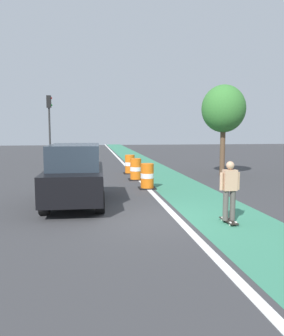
{
  "coord_description": "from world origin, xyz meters",
  "views": [
    {
      "loc": [
        -1.49,
        -9.56,
        2.51
      ],
      "look_at": [
        0.37,
        3.05,
        1.1
      ],
      "focal_mm": 36.43,
      "sensor_mm": 36.0,
      "label": 1
    }
  ],
  "objects_px": {
    "traffic_barrel_front": "(147,176)",
    "traffic_light_corner": "(49,117)",
    "skateboarder_on_lane": "(230,190)",
    "traffic_barrel_mid": "(136,169)",
    "parked_suv_nearest": "(75,174)",
    "traffic_barrel_back": "(130,164)",
    "street_tree_sidewalk": "(224,109)",
    "pedestrian_crossing": "(55,154)"
  },
  "relations": [
    {
      "from": "traffic_barrel_front",
      "to": "traffic_light_corner",
      "type": "relative_size",
      "value": 0.21
    },
    {
      "from": "skateboarder_on_lane",
      "to": "traffic_barrel_mid",
      "type": "bearing_deg",
      "value": 99.75
    },
    {
      "from": "parked_suv_nearest",
      "to": "traffic_barrel_mid",
      "type": "bearing_deg",
      "value": 62.79
    },
    {
      "from": "traffic_barrel_front",
      "to": "traffic_barrel_back",
      "type": "distance_m",
      "value": 5.29
    },
    {
      "from": "traffic_barrel_mid",
      "to": "street_tree_sidewalk",
      "type": "xyz_separation_m",
      "value": [
        5.0,
        1.01,
        3.14
      ]
    },
    {
      "from": "traffic_light_corner",
      "to": "street_tree_sidewalk",
      "type": "height_order",
      "value": "traffic_light_corner"
    },
    {
      "from": "pedestrian_crossing",
      "to": "street_tree_sidewalk",
      "type": "relative_size",
      "value": 0.32
    },
    {
      "from": "skateboarder_on_lane",
      "to": "traffic_barrel_mid",
      "type": "xyz_separation_m",
      "value": [
        -1.45,
        8.46,
        -0.38
      ]
    },
    {
      "from": "traffic_barrel_mid",
      "to": "skateboarder_on_lane",
      "type": "bearing_deg",
      "value": -80.25
    },
    {
      "from": "skateboarder_on_lane",
      "to": "traffic_barrel_front",
      "type": "distance_m",
      "value": 5.94
    },
    {
      "from": "parked_suv_nearest",
      "to": "traffic_barrel_front",
      "type": "relative_size",
      "value": 4.26
    },
    {
      "from": "traffic_barrel_back",
      "to": "pedestrian_crossing",
      "type": "relative_size",
      "value": 0.68
    },
    {
      "from": "skateboarder_on_lane",
      "to": "traffic_barrel_mid",
      "type": "relative_size",
      "value": 1.55
    },
    {
      "from": "parked_suv_nearest",
      "to": "traffic_barrel_back",
      "type": "distance_m",
      "value": 8.48
    },
    {
      "from": "skateboarder_on_lane",
      "to": "pedestrian_crossing",
      "type": "relative_size",
      "value": 1.05
    },
    {
      "from": "pedestrian_crossing",
      "to": "traffic_light_corner",
      "type": "bearing_deg",
      "value": 104.48
    },
    {
      "from": "traffic_barrel_back",
      "to": "street_tree_sidewalk",
      "type": "distance_m",
      "value": 6.13
    },
    {
      "from": "traffic_light_corner",
      "to": "pedestrian_crossing",
      "type": "relative_size",
      "value": 3.17
    },
    {
      "from": "traffic_light_corner",
      "to": "pedestrian_crossing",
      "type": "xyz_separation_m",
      "value": [
        0.57,
        -2.2,
        -2.64
      ]
    },
    {
      "from": "parked_suv_nearest",
      "to": "traffic_barrel_mid",
      "type": "xyz_separation_m",
      "value": [
        2.77,
        5.39,
        -0.5
      ]
    },
    {
      "from": "parked_suv_nearest",
      "to": "pedestrian_crossing",
      "type": "bearing_deg",
      "value": 98.84
    },
    {
      "from": "traffic_barrel_front",
      "to": "street_tree_sidewalk",
      "type": "xyz_separation_m",
      "value": [
        4.85,
        3.68,
        3.14
      ]
    },
    {
      "from": "skateboarder_on_lane",
      "to": "traffic_barrel_front",
      "type": "xyz_separation_m",
      "value": [
        -1.3,
        5.79,
        -0.38
      ]
    },
    {
      "from": "traffic_barrel_mid",
      "to": "traffic_barrel_front",
      "type": "bearing_deg",
      "value": -86.72
    },
    {
      "from": "skateboarder_on_lane",
      "to": "traffic_barrel_back",
      "type": "xyz_separation_m",
      "value": [
        -1.46,
        11.08,
        -0.38
      ]
    },
    {
      "from": "pedestrian_crossing",
      "to": "street_tree_sidewalk",
      "type": "height_order",
      "value": "street_tree_sidewalk"
    },
    {
      "from": "skateboarder_on_lane",
      "to": "street_tree_sidewalk",
      "type": "relative_size",
      "value": 0.34
    },
    {
      "from": "traffic_barrel_front",
      "to": "pedestrian_crossing",
      "type": "height_order",
      "value": "pedestrian_crossing"
    },
    {
      "from": "traffic_barrel_front",
      "to": "traffic_light_corner",
      "type": "height_order",
      "value": "traffic_light_corner"
    },
    {
      "from": "skateboarder_on_lane",
      "to": "traffic_barrel_back",
      "type": "bearing_deg",
      "value": 97.53
    },
    {
      "from": "traffic_barrel_back",
      "to": "traffic_light_corner",
      "type": "xyz_separation_m",
      "value": [
        -5.3,
        6.85,
        2.97
      ]
    },
    {
      "from": "traffic_barrel_back",
      "to": "pedestrian_crossing",
      "type": "xyz_separation_m",
      "value": [
        -4.73,
        4.65,
        0.33
      ]
    },
    {
      "from": "traffic_barrel_back",
      "to": "pedestrian_crossing",
      "type": "distance_m",
      "value": 6.64
    },
    {
      "from": "skateboarder_on_lane",
      "to": "traffic_barrel_front",
      "type": "relative_size",
      "value": 1.55
    },
    {
      "from": "parked_suv_nearest",
      "to": "traffic_barrel_back",
      "type": "height_order",
      "value": "parked_suv_nearest"
    },
    {
      "from": "traffic_barrel_mid",
      "to": "parked_suv_nearest",
      "type": "bearing_deg",
      "value": -117.21
    },
    {
      "from": "traffic_barrel_mid",
      "to": "traffic_light_corner",
      "type": "xyz_separation_m",
      "value": [
        -5.31,
        9.46,
        2.97
      ]
    },
    {
      "from": "skateboarder_on_lane",
      "to": "traffic_barrel_back",
      "type": "relative_size",
      "value": 1.55
    },
    {
      "from": "traffic_barrel_back",
      "to": "street_tree_sidewalk",
      "type": "height_order",
      "value": "street_tree_sidewalk"
    },
    {
      "from": "traffic_barrel_mid",
      "to": "street_tree_sidewalk",
      "type": "distance_m",
      "value": 5.99
    },
    {
      "from": "street_tree_sidewalk",
      "to": "traffic_barrel_back",
      "type": "bearing_deg",
      "value": 162.24
    },
    {
      "from": "skateboarder_on_lane",
      "to": "street_tree_sidewalk",
      "type": "bearing_deg",
      "value": 69.46
    }
  ]
}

